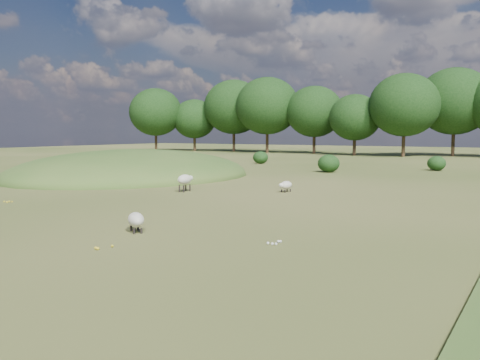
# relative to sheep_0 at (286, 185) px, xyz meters

# --- Properties ---
(ground) EXTENTS (160.00, 160.00, 0.00)m
(ground) POSITION_rel_sheep_0_xyz_m (-2.33, 11.63, -0.39)
(ground) COLOR #324A17
(ground) RESTS_ON ground
(mound) EXTENTS (16.00, 20.00, 4.00)m
(mound) POSITION_rel_sheep_0_xyz_m (-14.33, 3.63, -0.39)
(mound) COLOR #33561E
(mound) RESTS_ON ground
(treeline) EXTENTS (96.28, 14.66, 11.70)m
(treeline) POSITION_rel_sheep_0_xyz_m (-3.39, 47.07, 6.18)
(treeline) COLOR black
(treeline) RESTS_ON ground
(shrubs) EXTENTS (18.96, 8.97, 1.45)m
(shrubs) POSITION_rel_sheep_0_xyz_m (-4.13, 18.47, 0.28)
(shrubs) COLOR black
(shrubs) RESTS_ON ground
(sheep_0) EXTENTS (0.60, 1.09, 0.61)m
(sheep_0) POSITION_rel_sheep_0_xyz_m (0.00, 0.00, 0.00)
(sheep_0) COLOR #BDB29C
(sheep_0) RESTS_ON ground
(sheep_1) EXTENTS (0.64, 1.33, 0.95)m
(sheep_1) POSITION_rel_sheep_0_xyz_m (-4.90, -2.57, 0.28)
(sheep_1) COLOR #BDB29C
(sheep_1) RESTS_ON ground
(sheep_2) EXTENTS (1.13, 1.00, 0.67)m
(sheep_2) POSITION_rel_sheep_0_xyz_m (0.75, -13.00, 0.03)
(sheep_2) COLOR #BDB29C
(sheep_2) RESTS_ON ground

